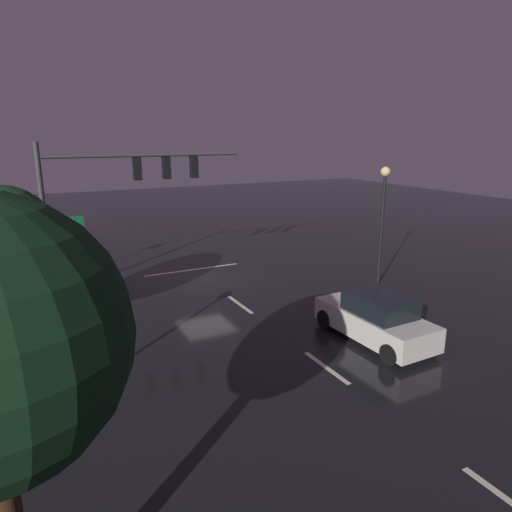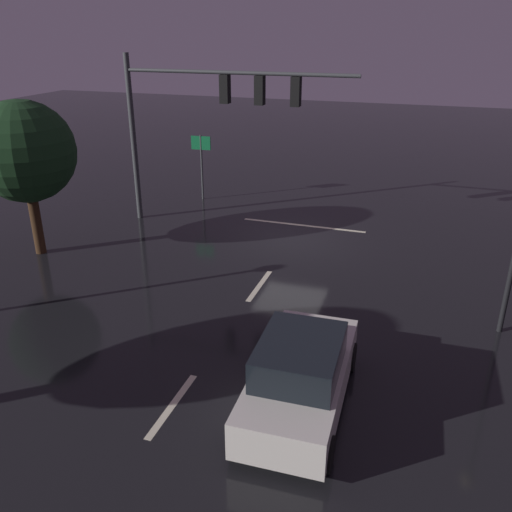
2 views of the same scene
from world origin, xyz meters
name	(u,v)px [view 1 (image 1 of 2)]	position (x,y,z in m)	size (l,w,h in m)	color
ground_plane	(205,279)	(0.00, 0.00, 0.00)	(80.00, 80.00, 0.00)	black
traffic_signal_assembly	(122,183)	(3.47, -0.55, 4.71)	(8.88, 0.47, 6.50)	#383A3D
lane_dash_far	(240,305)	(0.00, 4.00, 0.00)	(2.20, 0.16, 0.01)	beige
lane_dash_mid	(326,367)	(0.00, 10.00, 0.00)	(2.20, 0.16, 0.01)	beige
stop_bar	(192,270)	(0.00, -1.73, 0.00)	(5.00, 0.16, 0.01)	beige
car_approaching	(376,318)	(-2.57, 9.18, 0.80)	(2.01, 4.41, 1.70)	silver
street_lamp_left_kerb	(383,204)	(-6.85, 4.56, 3.76)	(0.44, 0.44, 5.42)	black
route_sign	(75,232)	(5.28, -3.75, 2.12)	(0.90, 0.11, 2.95)	#383A3D
tree_right_near	(3,239)	(8.19, 3.92, 3.59)	(3.36, 3.36, 5.29)	#382314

